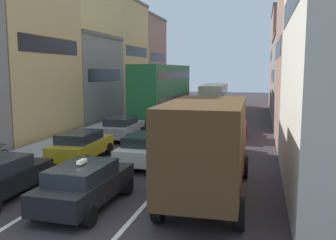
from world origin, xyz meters
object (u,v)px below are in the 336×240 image
sedan_centre_lane_second (146,148)px  bus_far_queue_secondary (214,94)px  hatchback_centre_lane_third (176,129)px  sedan_right_lane_behind_truck (223,142)px  wagon_right_lane_far (229,126)px  bus_mid_queue_primary (162,90)px  taxi_centre_lane_front (85,184)px  sedan_left_lane_third (122,127)px  removalist_box_truck (208,145)px  wagon_left_lane_second (81,145)px

sedan_centre_lane_second → bus_far_queue_secondary: 27.59m
hatchback_centre_lane_third → sedan_right_lane_behind_truck: size_ratio=1.01×
wagon_right_lane_far → bus_mid_queue_primary: bus_mid_queue_primary is taller
taxi_centre_lane_front → sedan_centre_lane_second: 5.99m
sedan_right_lane_behind_truck → sedan_centre_lane_second: bearing=124.4°
taxi_centre_lane_front → sedan_right_lane_behind_truck: (3.71, 8.52, -0.00)m
taxi_centre_lane_front → hatchback_centre_lane_third: size_ratio=0.99×
sedan_right_lane_behind_truck → bus_mid_queue_primary: bearing=27.0°
hatchback_centre_lane_third → sedan_left_lane_third: size_ratio=1.01×
hatchback_centre_lane_third → bus_far_queue_secondary: 21.63m
bus_far_queue_secondary → taxi_centre_lane_front: bearing=178.3°
taxi_centre_lane_front → bus_far_queue_secondary: (0.05, 33.56, 0.96)m
removalist_box_truck → sedan_right_lane_behind_truck: size_ratio=1.78×
bus_mid_queue_primary → wagon_right_lane_far: bearing=-132.5°
wagon_right_lane_far → bus_far_queue_secondary: size_ratio=0.42×
bus_mid_queue_primary → bus_far_queue_secondary: size_ratio=1.00×
wagon_left_lane_second → bus_far_queue_secondary: size_ratio=0.41×
removalist_box_truck → bus_mid_queue_primary: bearing=18.8°
sedan_left_lane_third → wagon_right_lane_far: (6.88, 2.48, 0.00)m
hatchback_centre_lane_third → bus_far_queue_secondary: bus_far_queue_secondary is taller
taxi_centre_lane_front → sedan_right_lane_behind_truck: 9.30m
wagon_left_lane_second → sedan_left_lane_third: (-0.15, 5.98, 0.00)m
wagon_left_lane_second → hatchback_centre_lane_third: size_ratio=0.99×
sedan_left_lane_third → bus_far_queue_secondary: bearing=-9.7°
wagon_left_lane_second → bus_far_queue_secondary: bearing=-8.6°
wagon_left_lane_second → sedan_right_lane_behind_truck: bearing=-70.7°
sedan_left_lane_third → sedan_right_lane_behind_truck: 7.80m
removalist_box_truck → sedan_centre_lane_second: (-3.66, 4.22, -1.18)m
wagon_right_lane_far → bus_far_queue_secondary: 19.59m
sedan_centre_lane_second → bus_mid_queue_primary: bearing=14.5°
hatchback_centre_lane_third → sedan_left_lane_third: bearing=89.3°
sedan_centre_lane_second → hatchback_centre_lane_third: 5.97m
sedan_centre_lane_second → hatchback_centre_lane_third: bearing=1.0°
removalist_box_truck → bus_far_queue_secondary: size_ratio=0.73×
wagon_left_lane_second → sedan_left_lane_third: size_ratio=1.01×
wagon_right_lane_far → bus_far_queue_secondary: bearing=13.7°
sedan_right_lane_behind_truck → wagon_right_lane_far: size_ratio=0.99×
removalist_box_truck → wagon_left_lane_second: size_ratio=1.78×
taxi_centre_lane_front → wagon_left_lane_second: 6.67m
wagon_right_lane_far → hatchback_centre_lane_third: bearing=129.9°
sedan_centre_lane_second → wagon_right_lane_far: (3.28, 8.31, 0.00)m
sedan_left_lane_third → taxi_centre_lane_front: bearing=-164.9°
taxi_centre_lane_front → hatchback_centre_lane_third: bearing=-0.1°
sedan_left_lane_third → sedan_right_lane_behind_truck: same height
hatchback_centre_lane_third → sedan_centre_lane_second: bearing=176.3°
removalist_box_truck → sedan_left_lane_third: 12.45m
removalist_box_truck → wagon_left_lane_second: removalist_box_truck is taller
removalist_box_truck → wagon_left_lane_second: 8.28m
removalist_box_truck → taxi_centre_lane_front: (-3.90, -1.76, -1.18)m
removalist_box_truck → hatchback_centre_lane_third: size_ratio=1.77×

